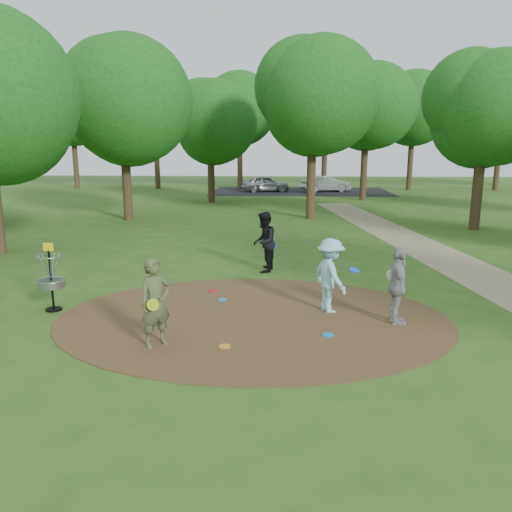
{
  "coord_description": "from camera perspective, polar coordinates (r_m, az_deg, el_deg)",
  "views": [
    {
      "loc": [
        0.61,
        -10.1,
        3.62
      ],
      "look_at": [
        0.0,
        1.2,
        1.1
      ],
      "focal_mm": 35.0,
      "sensor_mm": 36.0,
      "label": 1
    }
  ],
  "objects": [
    {
      "name": "ground",
      "position": [
        10.75,
        -0.35,
        -7.13
      ],
      "size": [
        100.0,
        100.0,
        0.0
      ],
      "primitive_type": "plane",
      "color": "#2D5119",
      "rests_on": "ground"
    },
    {
      "name": "dirt_clearing",
      "position": [
        10.74,
        -0.35,
        -7.08
      ],
      "size": [
        8.4,
        8.4,
        0.02
      ],
      "primitive_type": "cylinder",
      "color": "#47301C",
      "rests_on": "ground"
    },
    {
      "name": "parking_lot",
      "position": [
        40.29,
        5.09,
        7.37
      ],
      "size": [
        14.0,
        8.0,
        0.01
      ],
      "primitive_type": "cube",
      "color": "black",
      "rests_on": "ground"
    },
    {
      "name": "player_observer_with_disc",
      "position": [
        9.24,
        -11.43,
        -5.28
      ],
      "size": [
        0.71,
        0.71,
        1.66
      ],
      "color": "#4A5631",
      "rests_on": "ground"
    },
    {
      "name": "player_throwing_with_disc",
      "position": [
        11.06,
        8.49,
        -2.23
      ],
      "size": [
        1.18,
        1.23,
        1.65
      ],
      "color": "#98D9E2",
      "rests_on": "ground"
    },
    {
      "name": "player_walking_with_disc",
      "position": [
        14.44,
        0.91,
        1.61
      ],
      "size": [
        0.77,
        0.94,
        1.76
      ],
      "color": "black",
      "rests_on": "ground"
    },
    {
      "name": "player_waiting_with_disc",
      "position": [
        10.58,
        15.89,
        -3.32
      ],
      "size": [
        0.45,
        0.96,
        1.63
      ],
      "color": "#9C9C9E",
      "rests_on": "ground"
    },
    {
      "name": "disc_ground_cyan",
      "position": [
        11.93,
        -3.88,
        -4.99
      ],
      "size": [
        0.22,
        0.22,
        0.02
      ],
      "primitive_type": "cylinder",
      "color": "#1887C3",
      "rests_on": "dirt_clearing"
    },
    {
      "name": "disc_ground_blue",
      "position": [
        9.88,
        8.21,
        -8.9
      ],
      "size": [
        0.22,
        0.22,
        0.02
      ],
      "primitive_type": "cylinder",
      "color": "#0D82E1",
      "rests_on": "dirt_clearing"
    },
    {
      "name": "disc_ground_red",
      "position": [
        12.66,
        -4.97,
        -3.97
      ],
      "size": [
        0.22,
        0.22,
        0.02
      ],
      "primitive_type": "cylinder",
      "color": "red",
      "rests_on": "dirt_clearing"
    },
    {
      "name": "car_left",
      "position": [
        39.91,
        1.08,
        8.29
      ],
      "size": [
        4.0,
        2.24,
        1.29
      ],
      "primitive_type": "imported",
      "rotation": [
        0.0,
        0.0,
        1.77
      ],
      "color": "#9B9FA2",
      "rests_on": "ground"
    },
    {
      "name": "car_right",
      "position": [
        40.14,
        7.98,
        8.17
      ],
      "size": [
        4.03,
        2.34,
        1.25
      ],
      "primitive_type": "imported",
      "rotation": [
        0.0,
        0.0,
        1.85
      ],
      "color": "#ACAFB4",
      "rests_on": "ground"
    },
    {
      "name": "disc_ground_orange",
      "position": [
        9.27,
        -3.61,
        -10.28
      ],
      "size": [
        0.22,
        0.22,
        0.02
      ],
      "primitive_type": "cylinder",
      "color": "orange",
      "rests_on": "dirt_clearing"
    },
    {
      "name": "disc_golf_basket",
      "position": [
        11.91,
        -22.43,
        -1.75
      ],
      "size": [
        0.63,
        0.63,
        1.54
      ],
      "color": "black",
      "rests_on": "ground"
    },
    {
      "name": "tree_ring",
      "position": [
        18.84,
        4.44,
        17.2
      ],
      "size": [
        36.9,
        45.15,
        8.68
      ],
      "color": "#332316",
      "rests_on": "ground"
    }
  ]
}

